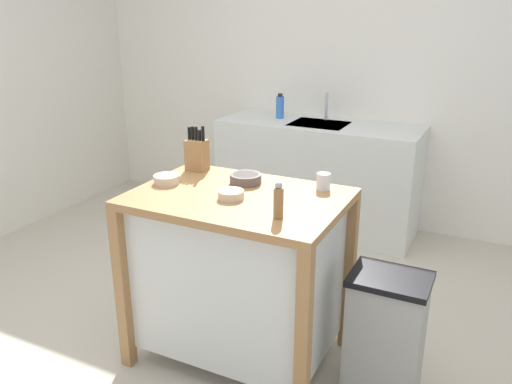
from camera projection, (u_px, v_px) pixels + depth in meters
The scene contains 14 objects.
ground_plane at pixel (221, 352), 2.87m from camera, with size 5.82×5.82×0.00m, color #BCB29E.
wall_back at pixel (352, 67), 4.30m from camera, with size 4.82×0.10×2.60m, color silver.
wall_left at pixel (1, 70), 4.11m from camera, with size 0.10×2.81×2.60m, color silver.
kitchen_island at pixel (239, 269), 2.69m from camera, with size 1.03×0.72×0.92m.
knife_block at pixel (197, 154), 2.91m from camera, with size 0.11×0.09×0.25m.
bowl_stoneware_deep at pixel (167, 179), 2.71m from camera, with size 0.13×0.13×0.04m.
bowl_ceramic_small at pixel (246, 178), 2.71m from camera, with size 0.16×0.16×0.05m.
bowl_ceramic_wide at pixel (231, 194), 2.50m from camera, with size 0.12×0.12×0.04m.
drinking_cup at pixel (323, 182), 2.61m from camera, with size 0.07×0.07×0.09m.
pepper_grinder at pixel (278, 201), 2.25m from camera, with size 0.04×0.04×0.17m.
trash_bin at pixel (385, 335), 2.49m from camera, with size 0.36×0.28×0.63m.
sink_counter at pixel (318, 176), 4.35m from camera, with size 1.61×0.60×0.89m.
sink_faucet at pixel (326, 106), 4.28m from camera, with size 0.02×0.02×0.22m.
bottle_spray_cleaner at pixel (280, 107), 4.35m from camera, with size 0.07×0.07×0.20m.
Camera 1 is at (1.23, -2.08, 1.79)m, focal length 36.94 mm.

